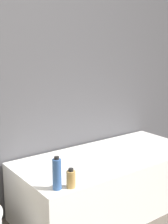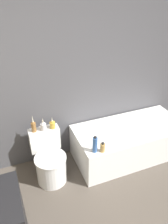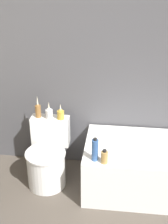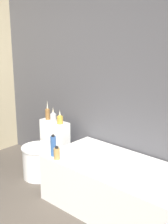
% 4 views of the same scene
% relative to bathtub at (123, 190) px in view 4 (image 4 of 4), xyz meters
% --- Properties ---
extents(wall_back_tiled, '(6.40, 0.06, 2.60)m').
position_rel_bathtub_xyz_m(wall_back_tiled, '(-0.70, 0.44, 1.04)').
color(wall_back_tiled, '#4C4C51').
rests_on(wall_back_tiled, ground_plane).
extents(bathtub, '(1.66, 0.77, 0.52)m').
position_rel_bathtub_xyz_m(bathtub, '(0.00, 0.00, 0.00)').
color(bathtub, white).
rests_on(bathtub, ground).
extents(toilet, '(0.42, 0.57, 0.67)m').
position_rel_bathtub_xyz_m(toilet, '(-1.24, 0.00, 0.01)').
color(toilet, white).
rests_on(toilet, ground).
extents(vase_gold, '(0.06, 0.06, 0.25)m').
position_rel_bathtub_xyz_m(vase_gold, '(-1.36, 0.21, 0.49)').
color(vase_gold, olive).
rests_on(vase_gold, toilet).
extents(vase_silver, '(0.08, 0.08, 0.19)m').
position_rel_bathtub_xyz_m(vase_silver, '(-1.24, 0.19, 0.47)').
color(vase_silver, silver).
rests_on(vase_silver, toilet).
extents(vase_bronze, '(0.08, 0.08, 0.18)m').
position_rel_bathtub_xyz_m(vase_bronze, '(-1.12, 0.19, 0.47)').
color(vase_bronze, gold).
rests_on(vase_bronze, toilet).
extents(shampoo_bottle_tall, '(0.06, 0.06, 0.23)m').
position_rel_bathtub_xyz_m(shampoo_bottle_tall, '(-0.71, -0.29, 0.37)').
color(shampoo_bottle_tall, '#335999').
rests_on(shampoo_bottle_tall, bathtub).
extents(shampoo_bottle_short, '(0.06, 0.06, 0.14)m').
position_rel_bathtub_xyz_m(shampoo_bottle_short, '(-0.62, -0.32, 0.32)').
color(shampoo_bottle_short, tan).
rests_on(shampoo_bottle_short, bathtub).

